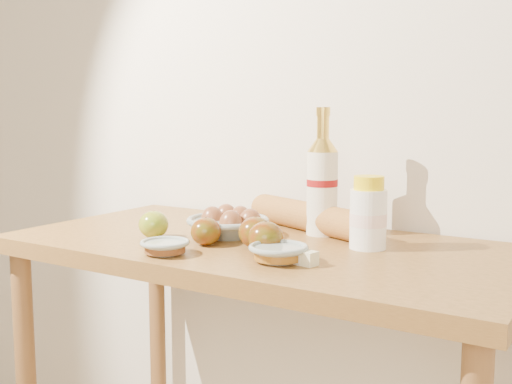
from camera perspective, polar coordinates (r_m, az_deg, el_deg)
back_wall at (r=1.75m, az=6.41°, el=10.42°), size 3.50×0.02×2.60m
table at (r=1.53m, az=0.61°, el=-8.98°), size 1.20×0.60×0.90m
bourbon_bottle at (r=1.57m, az=5.90°, el=0.76°), size 0.10×0.10×0.31m
cream_bottle at (r=1.43m, az=9.94°, el=-2.03°), size 0.11×0.11×0.16m
egg_bowl at (r=1.56m, az=-2.38°, el=-2.88°), size 0.26×0.26×0.07m
baguette at (r=1.62m, az=4.65°, el=-2.19°), size 0.44×0.23×0.07m
apple_yellowgreen at (r=1.55m, az=-9.09°, el=-2.87°), size 0.09×0.09×0.07m
apple_redgreen_front at (r=1.45m, az=-4.49°, el=-3.52°), size 0.09×0.09×0.06m
apple_redgreen_right at (r=1.37m, az=0.87°, el=-4.08°), size 0.10×0.10×0.07m
sugar_bowl at (r=1.38m, az=-8.09°, el=-4.86°), size 0.13×0.13×0.03m
syrup_bowl at (r=1.30m, az=2.01°, el=-5.42°), size 0.15×0.15×0.04m
butter_stick at (r=1.30m, az=3.48°, el=-5.66°), size 0.11×0.05×0.03m
apple_extra at (r=1.42m, az=-0.05°, el=-3.61°), size 0.10×0.10×0.07m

